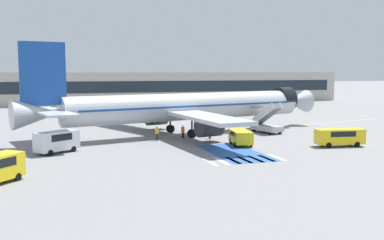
% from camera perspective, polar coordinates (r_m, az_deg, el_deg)
% --- Properties ---
extents(ground_plane, '(600.00, 600.00, 0.00)m').
position_cam_1_polar(ground_plane, '(62.04, 0.14, -1.84)').
color(ground_plane, slate).
extents(apron_leadline_yellow, '(77.58, 18.79, 0.01)m').
position_cam_1_polar(apron_leadline_yellow, '(62.29, -0.09, -1.80)').
color(apron_leadline_yellow, gold).
rests_on(apron_leadline_yellow, ground_plane).
extents(apron_stand_patch_blue, '(5.14, 11.35, 0.01)m').
position_cam_1_polar(apron_stand_patch_blue, '(48.25, 5.43, -4.16)').
color(apron_stand_patch_blue, '#2856A8').
rests_on(apron_stand_patch_blue, ground_plane).
extents(apron_walkway_bar_0, '(0.44, 3.60, 0.01)m').
position_cam_1_polar(apron_walkway_bar_0, '(43.24, 2.31, -5.34)').
color(apron_walkway_bar_0, silver).
rests_on(apron_walkway_bar_0, ground_plane).
extents(apron_walkway_bar_1, '(0.44, 3.60, 0.01)m').
position_cam_1_polar(apron_walkway_bar_1, '(43.66, 3.79, -5.24)').
color(apron_walkway_bar_1, silver).
rests_on(apron_walkway_bar_1, ground_plane).
extents(apron_walkway_bar_2, '(0.44, 3.60, 0.01)m').
position_cam_1_polar(apron_walkway_bar_2, '(44.11, 5.24, -5.13)').
color(apron_walkway_bar_2, silver).
rests_on(apron_walkway_bar_2, ground_plane).
extents(apron_walkway_bar_3, '(0.44, 3.60, 0.01)m').
position_cam_1_polar(apron_walkway_bar_3, '(44.58, 6.67, -5.02)').
color(apron_walkway_bar_3, silver).
rests_on(apron_walkway_bar_3, ground_plane).
extents(apron_walkway_bar_4, '(0.44, 3.60, 0.01)m').
position_cam_1_polar(apron_walkway_bar_4, '(45.09, 8.06, -4.92)').
color(apron_walkway_bar_4, silver).
rests_on(apron_walkway_bar_4, ground_plane).
extents(apron_walkway_bar_5, '(0.44, 3.60, 0.01)m').
position_cam_1_polar(apron_walkway_bar_5, '(45.62, 9.42, -4.81)').
color(apron_walkway_bar_5, silver).
rests_on(apron_walkway_bar_5, ground_plane).
extents(apron_walkway_bar_6, '(0.44, 3.60, 0.01)m').
position_cam_1_polar(apron_walkway_bar_6, '(46.18, 10.75, -4.70)').
color(apron_walkway_bar_6, silver).
rests_on(apron_walkway_bar_6, ground_plane).
extents(airliner, '(44.92, 33.90, 12.01)m').
position_cam_1_polar(airliner, '(61.51, -0.67, 1.66)').
color(airliner, '#B7BCC4').
rests_on(airliner, ground_plane).
extents(boarding_stairs_forward, '(3.26, 5.53, 4.42)m').
position_cam_1_polar(boarding_stairs_forward, '(64.38, 9.45, -0.69)').
color(boarding_stairs_forward, '#ADB2BA').
rests_on(boarding_stairs_forward, ground_plane).
extents(fuel_tanker, '(10.28, 3.38, 3.69)m').
position_cam_1_polar(fuel_tanker, '(84.69, -9.07, 1.50)').
color(fuel_tanker, '#38383D').
rests_on(fuel_tanker, ground_plane).
extents(service_van_0, '(5.80, 2.59, 2.03)m').
position_cam_1_polar(service_van_0, '(54.64, 18.25, -1.94)').
color(service_van_0, yellow).
rests_on(service_van_0, ground_plane).
extents(service_van_1, '(2.74, 4.59, 1.73)m').
position_cam_1_polar(service_van_1, '(53.16, 6.20, -2.06)').
color(service_van_1, yellow).
rests_on(service_van_1, ground_plane).
extents(service_van_2, '(4.90, 4.17, 2.32)m').
position_cam_1_polar(service_van_2, '(49.77, -16.79, -2.47)').
color(service_van_2, silver).
rests_on(service_van_2, ground_plane).
extents(ground_crew_0, '(0.44, 0.24, 1.81)m').
position_cam_1_polar(ground_crew_0, '(56.43, -4.49, -1.58)').
color(ground_crew_0, '#2D2D33').
rests_on(ground_crew_0, ground_plane).
extents(ground_crew_1, '(0.41, 0.49, 1.69)m').
position_cam_1_polar(ground_crew_1, '(58.35, -1.17, -1.38)').
color(ground_crew_1, black).
rests_on(ground_crew_1, ground_plane).
extents(ground_crew_2, '(0.49, 0.41, 1.59)m').
position_cam_1_polar(ground_crew_2, '(58.04, 2.29, -1.49)').
color(ground_crew_2, black).
rests_on(ground_crew_2, ground_plane).
extents(traffic_cone_0, '(0.46, 0.46, 0.51)m').
position_cam_1_polar(traffic_cone_0, '(53.61, -16.50, -3.08)').
color(traffic_cone_0, orange).
rests_on(traffic_cone_0, ground_plane).
extents(traffic_cone_1, '(0.45, 0.45, 0.50)m').
position_cam_1_polar(traffic_cone_1, '(62.74, 19.71, -1.88)').
color(traffic_cone_1, orange).
rests_on(traffic_cone_1, ground_plane).
extents(traffic_cone_2, '(0.54, 0.54, 0.60)m').
position_cam_1_polar(traffic_cone_2, '(57.34, 5.60, -2.22)').
color(traffic_cone_2, orange).
rests_on(traffic_cone_2, ground_plane).
extents(terminal_building, '(132.15, 12.10, 8.53)m').
position_cam_1_polar(terminal_building, '(124.13, -9.94, 4.03)').
color(terminal_building, '#B2AD9E').
rests_on(terminal_building, ground_plane).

